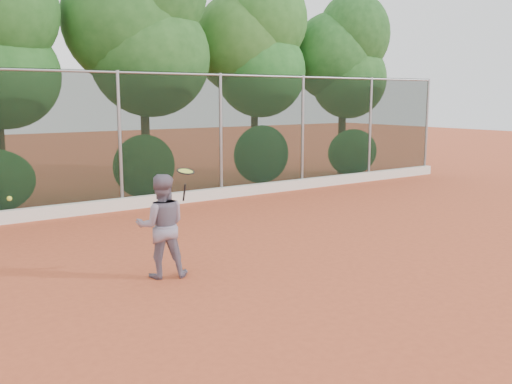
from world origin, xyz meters
TOP-DOWN VIEW (x-y plane):
  - ground at (0.00, 0.00)m, footprint 80.00×80.00m
  - concrete_curb at (0.00, 6.82)m, footprint 24.00×0.20m
  - tennis_player at (-1.65, 1.26)m, footprint 0.98×0.89m
  - chainlink_fence at (-0.00, 7.00)m, footprint 24.09×0.09m
  - foliage_backdrop at (-0.55, 8.98)m, footprint 23.70×3.63m
  - tennis_racket at (-1.26, 1.16)m, footprint 0.30×0.30m
  - tennis_ball_in_flight at (-3.87, 1.24)m, footprint 0.07×0.07m

SIDE VIEW (x-z plane):
  - ground at x=0.00m, z-range 0.00..0.00m
  - concrete_curb at x=0.00m, z-range 0.00..0.30m
  - tennis_player at x=-1.65m, z-range 0.00..1.66m
  - tennis_ball_in_flight at x=-3.87m, z-range 1.47..1.53m
  - tennis_racket at x=-1.26m, z-range 1.37..1.91m
  - chainlink_fence at x=0.00m, z-range 0.11..3.61m
  - foliage_backdrop at x=-0.55m, z-range 0.63..8.18m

